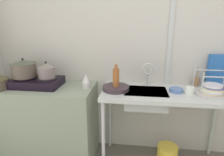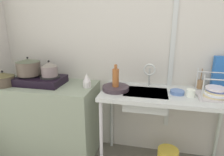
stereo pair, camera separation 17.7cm
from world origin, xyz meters
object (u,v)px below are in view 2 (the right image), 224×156
Objects in this scene: pot_on_right_burner at (49,69)px; percolator at (87,81)px; frying_pan at (116,88)px; sink_basin at (145,99)px; faucet at (149,71)px; utensil_jar at (200,84)px; cereal_box at (222,73)px; bottle_by_sink at (116,79)px; stove at (40,80)px; pot_on_left_burner at (28,67)px; cup_by_rack at (191,93)px; dish_rack at (216,93)px; small_bowl_on_drainboard at (177,92)px; pot_beside_stove at (3,79)px.

percolator is at bearing 0.67° from pot_on_right_burner.
sink_basin is at bearing 2.22° from frying_pan.
faucet reaches higher than utensil_jar.
bottle_by_sink is at bearing -169.80° from cereal_box.
bottle_by_sink is 0.78× the size of cereal_box.
sink_basin is at bearing -1.46° from percolator.
pot_on_left_burner is at bearing -180.00° from stove.
cereal_box is at bearing 7.20° from pot_on_right_burner.
cereal_box is at bearing 0.52° from utensil_jar.
sink_basin is 1.22× the size of cereal_box.
faucet reaches higher than stove.
cup_by_rack is at bearing -2.71° from percolator.
stove is at bearing 178.51° from frying_pan.
pot_on_right_burner is 0.68× the size of faucet.
frying_pan reaches higher than sink_basin.
faucet reaches higher than dish_rack.
pot_on_left_burner is at bearing -173.08° from utensil_jar.
small_bowl_on_drainboard is at bearing 2.27° from sink_basin.
pot_on_left_burner is at bearing -179.58° from percolator.
frying_pan is 0.91m from utensil_jar.
dish_rack is at bearing -13.83° from faucet.
pot_on_left_burner is 2.00m from dish_rack.
percolator is at bearing -169.40° from utensil_jar.
pot_beside_stove reaches higher than frying_pan.
sink_basin is (1.08, -0.01, -0.27)m from pot_on_right_burner.
dish_rack reaches higher than small_bowl_on_drainboard.
sink_basin is 0.30m from faucet.
cereal_box is (1.08, 0.26, 0.16)m from frying_pan.
small_bowl_on_drainboard is (1.38, 0.00, -0.16)m from pot_on_right_burner.
pot_on_left_burner reaches higher than faucet.
pot_on_right_burner is 1.51m from cup_by_rack.
faucet is (1.10, 0.14, -0.00)m from pot_on_right_burner.
pot_on_left_burner is at bearing -177.26° from cereal_box.
frying_pan is 0.74m from cup_by_rack.
frying_pan is 1.02× the size of bottle_by_sink.
cereal_box reaches higher than utensil_jar.
pot_beside_stove is at bearing -169.84° from faucet.
cup_by_rack is (0.42, -0.03, 0.12)m from sink_basin.
pot_beside_stove is at bearing -177.09° from cup_by_rack.
small_bowl_on_drainboard is at bearing 177.10° from dish_rack.
pot_on_left_burner reaches higher than utensil_jar.
cup_by_rack is at bearing -1.59° from stove.
utensil_jar reaches higher than frying_pan.
bottle_by_sink reaches higher than pot_beside_stove.
dish_rack is 0.97m from bottle_by_sink.
pot_on_right_burner is 1.85m from cereal_box.
pot_on_right_burner is 1.73m from dish_rack.
pot_on_left_burner is 0.98× the size of bottle_by_sink.
dish_rack is at bearing 0.40° from frying_pan.
dish_rack is at bearing 3.35° from pot_beside_stove.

